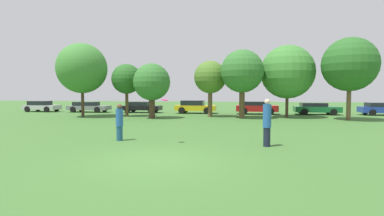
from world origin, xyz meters
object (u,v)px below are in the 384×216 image
tree_1 (127,79)px  parked_car_silver (41,106)px  person_catcher (267,122)px  parked_car_blue (383,109)px  parked_car_green (316,108)px  tree_2 (152,82)px  parked_car_grey (88,107)px  parked_car_yellow (195,107)px  person_thrower (119,122)px  tree_5 (287,72)px  parked_car_black (141,107)px  parked_car_red (256,107)px  tree_4 (242,72)px  tree_0 (82,68)px  tree_3 (210,77)px  frisbee (165,100)px  tree_6 (350,65)px

tree_1 → parked_car_silver: size_ratio=1.22×
person_catcher → parked_car_blue: (12.54, 18.52, -0.35)m
parked_car_green → parked_car_blue: size_ratio=1.02×
tree_2 → parked_car_grey: bearing=144.9°
parked_car_yellow → person_thrower: bearing=-91.9°
tree_5 → parked_car_black: 15.50m
parked_car_silver → parked_car_grey: 5.60m
tree_5 → parked_car_red: (-2.42, 3.57, -3.26)m
tree_1 → tree_4: 10.32m
tree_2 → parked_car_red: bearing=34.7°
tree_0 → parked_car_red: tree_0 is taller
parked_car_yellow → parked_car_silver: bearing=-178.7°
parked_car_silver → parked_car_black: bearing=2.7°
tree_3 → parked_car_yellow: 5.35m
person_thrower → tree_4: bearing=70.2°
tree_1 → tree_5: size_ratio=0.76×
tree_3 → tree_5: tree_5 is taller
parked_car_grey → tree_4: bearing=-16.5°
tree_1 → tree_2: size_ratio=1.03×
tree_4 → parked_car_black: size_ratio=1.37×
parked_car_green → tree_3: bearing=-156.4°
person_catcher → parked_car_black: 21.86m
frisbee → parked_car_red: 18.77m
tree_6 → frisbee: bearing=-132.9°
tree_4 → parked_car_yellow: bearing=132.3°
tree_4 → parked_car_black: (-10.70, 5.49, -3.30)m
tree_0 → tree_6: bearing=0.5°
tree_0 → parked_car_yellow: size_ratio=1.55×
parked_car_red → parked_car_green: 5.79m
tree_0 → parked_car_black: bearing=62.1°
person_thrower → tree_1: tree_1 is taller
frisbee → parked_car_black: size_ratio=0.07×
tree_1 → tree_6: 18.59m
person_thrower → parked_car_yellow: bearing=91.6°
parked_car_silver → parked_car_grey: parked_car_silver is taller
tree_2 → parked_car_red: tree_2 is taller
tree_2 → tree_3: bearing=26.3°
parked_car_grey → parked_car_blue: (30.05, 0.19, 0.02)m
person_thrower → parked_car_red: person_thrower is taller
tree_2 → parked_car_grey: 11.48m
person_thrower → frisbee: bearing=-8.1°
parked_car_black → parked_car_green: size_ratio=0.98×
tree_0 → tree_6: size_ratio=1.01×
parked_car_green → person_thrower: bearing=-124.9°
tree_2 → parked_car_green: (14.75, 6.50, -2.40)m
tree_4 → tree_5: bearing=20.4°
tree_1 → parked_car_green: 18.44m
parked_car_silver → parked_car_blue: parked_car_silver is taller
tree_4 → parked_car_black: bearing=152.8°
parked_car_black → parked_car_red: (12.17, -0.47, 0.05)m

